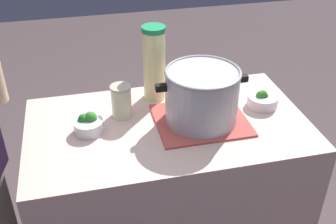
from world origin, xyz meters
The scene contains 7 objects.
counter_slab centered at (0.00, 0.00, 0.47)m, with size 1.05×0.60×0.94m, color beige.
dish_cloth centered at (-0.12, 0.01, 0.95)m, with size 0.34×0.29×0.01m, color #B74C45.
cooking_pot centered at (-0.12, 0.01, 1.05)m, with size 0.34×0.27×0.21m.
lemonade_pitcher centered at (0.01, -0.20, 1.10)m, with size 0.09×0.09×0.31m.
mason_jar centered at (0.16, -0.09, 1.01)m, with size 0.08×0.08×0.13m.
broccoli_bowl_front centered at (0.29, -0.02, 0.97)m, with size 0.11×0.11×0.07m.
broccoli_bowl_center centered at (-0.40, -0.04, 0.97)m, with size 0.12×0.12×0.07m.
Camera 1 is at (0.29, 1.25, 1.81)m, focal length 44.05 mm.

